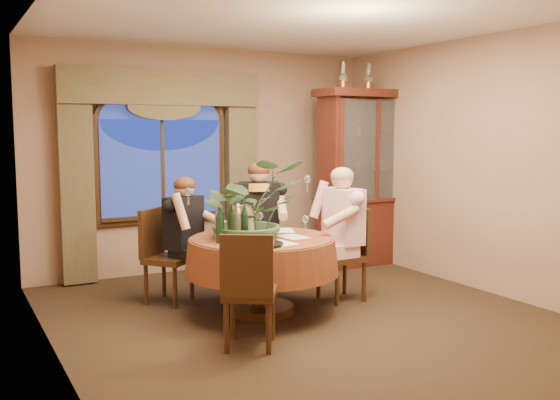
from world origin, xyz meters
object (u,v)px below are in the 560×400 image
chair_right (341,255)px  stoneware_vase (247,220)px  person_pink (343,234)px  china_cabinet (367,178)px  wine_bottle_4 (221,220)px  person_scarf (259,225)px  wine_bottle_3 (236,221)px  wine_bottle_0 (245,222)px  oil_lamp_center (369,77)px  oil_lamp_right (393,78)px  dining_table (262,275)px  person_back (184,239)px  oil_lamp_left (343,75)px  wine_bottle_2 (219,222)px  wine_bottle_1 (231,223)px  chair_back (169,257)px  wine_bottle_5 (220,225)px  chair_back_right (255,246)px  olive_bowl (268,235)px  centerpiece_plant (250,171)px

chair_right → stoneware_vase: stoneware_vase is taller
chair_right → person_pink: bearing=-99.3°
china_cabinet → wine_bottle_4: (-2.62, -1.20, -0.23)m
person_scarf → stoneware_vase: size_ratio=4.79×
wine_bottle_3 → wine_bottle_0: bearing=-66.9°
oil_lamp_center → oil_lamp_right: 0.40m
dining_table → wine_bottle_0: 0.58m
dining_table → person_back: person_back is taller
person_back → wine_bottle_3: size_ratio=3.96×
oil_lamp_center → dining_table: bearing=-148.6°
oil_lamp_left → oil_lamp_center: same height
china_cabinet → wine_bottle_4: bearing=-155.4°
person_back → wine_bottle_2: 0.74m
oil_lamp_right → person_back: oil_lamp_right is taller
china_cabinet → stoneware_vase: 2.68m
wine_bottle_2 → oil_lamp_center: bearing=25.8°
wine_bottle_4 → wine_bottle_1: bearing=-86.5°
chair_back → wine_bottle_5: bearing=62.2°
oil_lamp_right → wine_bottle_0: oil_lamp_right is taller
wine_bottle_0 → wine_bottle_5: bearing=-171.6°
oil_lamp_right → stoneware_vase: (-2.76, -1.24, -1.57)m
chair_right → stoneware_vase: size_ratio=3.21×
person_scarf → wine_bottle_5: person_scarf is taller
china_cabinet → wine_bottle_0: china_cabinet is taller
stoneware_vase → wine_bottle_0: size_ratio=0.91×
chair_back_right → olive_bowl: size_ratio=6.59×
person_pink → china_cabinet: bearing=-45.1°
chair_back_right → olive_bowl: (-0.33, -0.95, 0.29)m
wine_bottle_4 → wine_bottle_2: bearing=-122.8°
chair_right → wine_bottle_2: bearing=85.6°
dining_table → person_scarf: size_ratio=1.04×
person_pink → oil_lamp_center: bearing=-45.1°
chair_back_right → wine_bottle_2: bearing=68.7°
wine_bottle_2 → wine_bottle_3: same height
person_scarf → wine_bottle_1: size_ratio=4.34×
stoneware_vase → wine_bottle_2: (-0.32, -0.06, 0.02)m
stoneware_vase → wine_bottle_2: bearing=-169.6°
dining_table → wine_bottle_3: 0.60m
stoneware_vase → centerpiece_plant: 0.49m
stoneware_vase → centerpiece_plant: centerpiece_plant is taller
centerpiece_plant → chair_back: bearing=130.2°
centerpiece_plant → oil_lamp_left: bearing=33.4°
person_back → wine_bottle_5: size_ratio=3.96×
chair_right → olive_bowl: 0.94m
wine_bottle_5 → china_cabinet: bearing=28.3°
chair_back → oil_lamp_right: bearing=150.2°
dining_table → wine_bottle_1: wine_bottle_1 is taller
oil_lamp_center → wine_bottle_4: oil_lamp_center is taller
oil_lamp_center → wine_bottle_1: size_ratio=1.03×
oil_lamp_left → stoneware_vase: bearing=-147.8°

